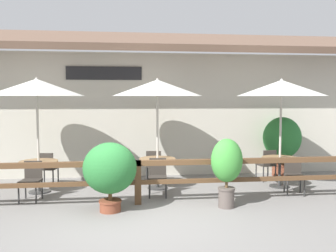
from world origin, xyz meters
The scene contains 18 objects.
ground_plane centered at (0.00, 0.00, 0.00)m, with size 60.00×60.00×0.00m, color slate.
building_facade centered at (0.00, 4.10, 2.16)m, with size 14.28×1.49×4.23m.
patio_railing centered at (0.00, 1.05, 0.70)m, with size 10.40×0.14×0.95m.
patio_umbrella_near centered at (-2.34, 2.36, 2.54)m, with size 2.25×2.25×2.78m.
dining_table_near centered at (-2.34, 2.36, 0.61)m, with size 0.92×0.92×0.77m.
chair_near_streetside centered at (-2.35, 1.65, 0.49)m, with size 0.47×0.47×0.87m.
chair_near_wallside centered at (-2.28, 3.08, 0.49)m, with size 0.49×0.49×0.87m.
patio_umbrella_middle centered at (0.55, 2.41, 2.54)m, with size 2.25×2.25×2.78m.
dining_table_middle centered at (0.55, 2.41, 0.61)m, with size 0.92×0.92×0.77m.
chair_middle_streetside centered at (0.49, 1.69, 0.49)m, with size 0.46×0.46×0.87m.
chair_middle_wallside centered at (0.52, 3.14, 0.49)m, with size 0.48×0.48×0.87m.
patio_umbrella_far centered at (3.70, 2.19, 2.54)m, with size 2.25×2.25×2.78m.
dining_table_far centered at (3.70, 2.19, 0.61)m, with size 0.92×0.92×0.77m.
chair_far_streetside centered at (3.74, 1.49, 0.49)m, with size 0.50×0.50×0.87m.
chair_far_wallside centered at (3.64, 2.90, 0.49)m, with size 0.49×0.49×0.87m.
potted_plant_tall_tropical centered at (-0.58, 0.59, 0.85)m, with size 1.08×0.97×1.40m.
potted_plant_broad_leaf centered at (1.83, 0.58, 0.90)m, with size 0.66×0.59×1.45m.
potted_plant_corner_fern centered at (4.35, 3.55, 1.05)m, with size 1.12×1.01×1.74m.
Camera 1 is at (-0.32, -6.91, 2.28)m, focal length 40.00 mm.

